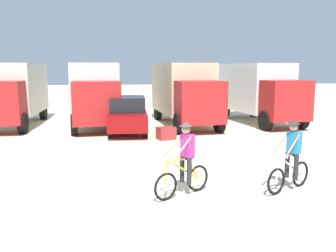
{
  "coord_description": "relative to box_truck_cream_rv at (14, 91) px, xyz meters",
  "views": [
    {
      "loc": [
        -1.1,
        -8.01,
        3.11
      ],
      "look_at": [
        0.48,
        4.46,
        1.1
      ],
      "focal_mm": 39.02,
      "sensor_mm": 36.0,
      "label": 1
    }
  ],
  "objects": [
    {
      "name": "box_truck_avon_van",
      "position": [
        13.46,
        -0.52,
        0.0
      ],
      "size": [
        3.26,
        7.01,
        3.35
      ],
      "color": "white",
      "rests_on": "ground"
    },
    {
      "name": "cyclist_cowboy_hat",
      "position": [
        9.99,
        -12.0,
        -1.03
      ],
      "size": [
        1.52,
        0.94,
        1.82
      ],
      "color": "black",
      "rests_on": "ground"
    },
    {
      "name": "box_truck_cream_rv",
      "position": [
        0.0,
        0.0,
        0.0
      ],
      "size": [
        2.48,
        6.78,
        3.35
      ],
      "color": "beige",
      "rests_on": "ground"
    },
    {
      "name": "cyclist_orange_shirt",
      "position": [
        7.23,
        -12.04,
        -1.03
      ],
      "size": [
        1.5,
        0.96,
        1.82
      ],
      "color": "black",
      "rests_on": "ground"
    },
    {
      "name": "supply_crate",
      "position": [
        7.64,
        -4.92,
        -1.6
      ],
      "size": [
        0.89,
        0.8,
        0.54
      ],
      "primitive_type": "cube",
      "rotation": [
        0.0,
        0.0,
        1.92
      ],
      "color": "#9E2D2D",
      "rests_on": "ground"
    },
    {
      "name": "sedan_parked",
      "position": [
        6.01,
        -3.1,
        -0.99
      ],
      "size": [
        1.85,
        4.24,
        1.76
      ],
      "color": "maroon",
      "rests_on": "ground"
    },
    {
      "name": "box_truck_tan_camper",
      "position": [
        9.13,
        -0.91,
        0.0
      ],
      "size": [
        3.01,
        6.95,
        3.35
      ],
      "color": "#CCB78E",
      "rests_on": "ground"
    },
    {
      "name": "ground_plane",
      "position": [
        6.85,
        -12.54,
        -1.87
      ],
      "size": [
        120.0,
        120.0,
        0.0
      ],
      "primitive_type": "plane",
      "color": "beige"
    },
    {
      "name": "box_truck_white_box",
      "position": [
        4.23,
        -0.6,
        0.0
      ],
      "size": [
        3.1,
        6.97,
        3.35
      ],
      "color": "white",
      "rests_on": "ground"
    }
  ]
}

